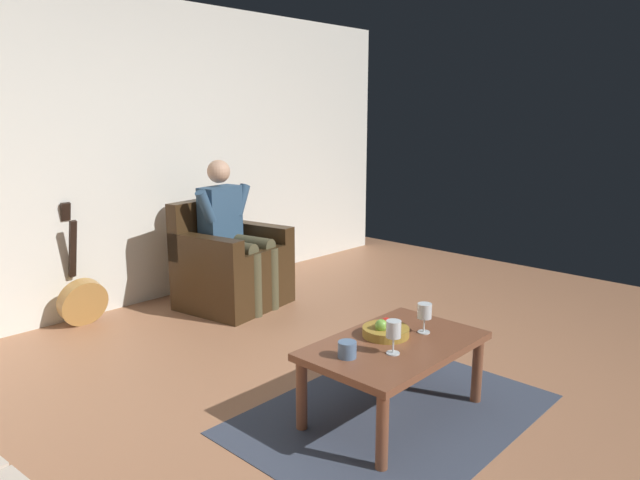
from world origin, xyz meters
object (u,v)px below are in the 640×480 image
Objects in this scene: wine_glass_near at (424,313)px; wine_glass_far at (394,331)px; candle_jar at (347,350)px; armchair at (231,267)px; coffee_table at (394,352)px; fruit_bowl at (385,330)px; guitar at (82,298)px; person_seated at (233,229)px.

wine_glass_near is 0.36m from wine_glass_far.
wine_glass_near is 0.57m from candle_jar.
armchair is at bearing -107.41° from wine_glass_far.
coffee_table is at bearing -8.64° from wine_glass_near.
armchair is 0.91× the size of coffee_table.
coffee_table is at bearing 67.49° from fruit_bowl.
wine_glass_near is (0.34, 2.18, 0.21)m from armchair.
armchair is 1.20m from guitar.
guitar is 2.74m from wine_glass_far.
fruit_bowl is (-0.17, -0.17, -0.09)m from wine_glass_far.
wine_glass_far is at bearing 62.41° from person_seated.
fruit_bowl is 2.74× the size of candle_jar.
wine_glass_near is at bearing 146.52° from fruit_bowl.
person_seated is at bearing 90.00° from armchair.
wine_glass_far is (0.36, 0.05, 0.00)m from wine_glass_near.
person_seated reaches higher than candle_jar.
wine_glass_near is 0.24m from fruit_bowl.
coffee_table is 3.86× the size of fruit_bowl.
wine_glass_far reaches higher than candle_jar.
armchair is at bearing -98.92° from wine_glass_near.
guitar is at bearing -33.79° from person_seated.
fruit_bowl is (0.19, -0.13, -0.09)m from wine_glass_near.
person_seated reaches higher than fruit_bowl.
guitar is (1.11, -0.46, -0.12)m from armchair.
coffee_table is at bearing 65.36° from armchair.
wine_glass_far is (0.13, 0.08, 0.18)m from coffee_table.
armchair is 9.59× the size of candle_jar.
fruit_bowl reaches higher than coffee_table.
wine_glass_near is 1.81× the size of candle_jar.
wine_glass_near reaches higher than fruit_bowl.
guitar is at bearing -81.39° from wine_glass_far.
coffee_table is 0.24m from wine_glass_far.
armchair reaches higher than candle_jar.
candle_jar is (0.20, -0.14, -0.08)m from wine_glass_far.
armchair is 2.13m from fruit_bowl.
guitar reaches higher than armchair.
wine_glass_far reaches higher than coffee_table.
wine_glass_far is (0.71, 2.19, -0.13)m from person_seated.
wine_glass_far is at bearing 7.79° from wine_glass_near.
armchair is 3.50× the size of fruit_bowl.
person_seated is at bearing 155.96° from guitar.
guitar reaches higher than wine_glass_near.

